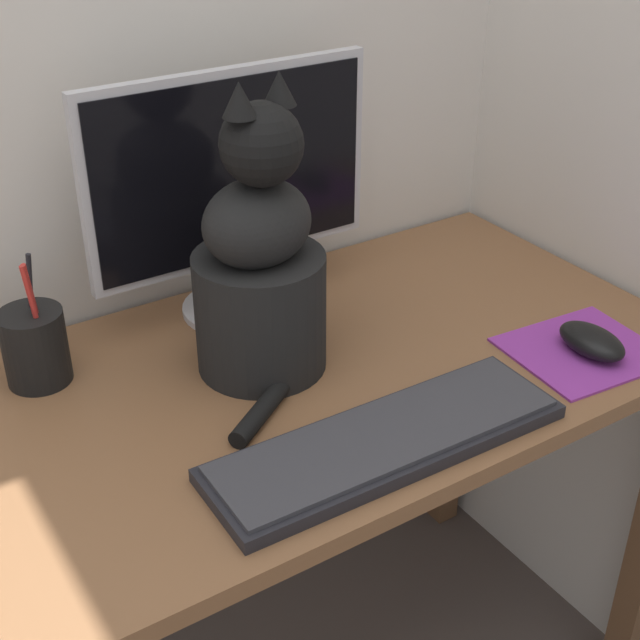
% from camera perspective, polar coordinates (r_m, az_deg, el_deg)
% --- Properties ---
extents(desk, '(1.14, 0.59, 0.72)m').
position_cam_1_polar(desk, '(1.30, -1.44, -7.71)').
color(desk, brown).
rests_on(desk, ground_plane).
extents(monitor, '(0.44, 0.17, 0.37)m').
position_cam_1_polar(monitor, '(1.30, -5.68, 8.48)').
color(monitor, '#B2B2B7').
rests_on(monitor, desk).
extents(keyboard, '(0.46, 0.15, 0.02)m').
position_cam_1_polar(keyboard, '(1.10, 4.27, -7.69)').
color(keyboard, black).
rests_on(keyboard, desk).
extents(mousepad_right, '(0.22, 0.19, 0.00)m').
position_cam_1_polar(mousepad_right, '(1.33, 16.45, -1.89)').
color(mousepad_right, purple).
rests_on(mousepad_right, desk).
extents(computer_mouse_right, '(0.06, 0.11, 0.04)m').
position_cam_1_polar(computer_mouse_right, '(1.32, 17.00, -1.30)').
color(computer_mouse_right, black).
rests_on(computer_mouse_right, mousepad_right).
extents(cat, '(0.24, 0.27, 0.41)m').
position_cam_1_polar(cat, '(1.18, -3.86, 3.30)').
color(cat, black).
rests_on(cat, desk).
extents(pen_cup, '(0.09, 0.09, 0.18)m').
position_cam_1_polar(pen_cup, '(1.25, -17.77, -1.59)').
color(pen_cup, black).
rests_on(pen_cup, desk).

